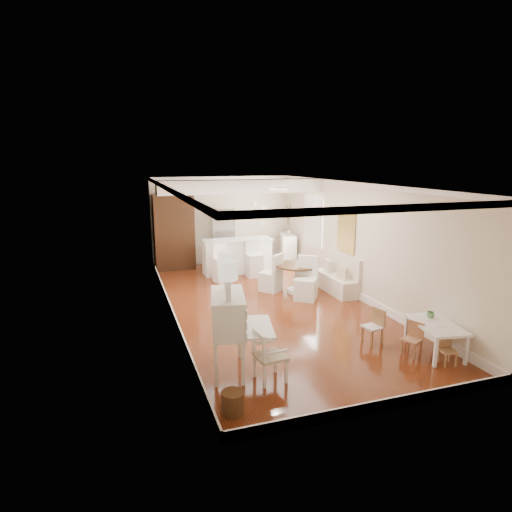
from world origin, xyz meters
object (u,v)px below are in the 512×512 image
wicker_basket (233,403)px  kids_chair_a (412,339)px  slip_chair_far (271,272)px  bar_stool_right (254,259)px  kids_chair_c (448,351)px  sideboard (288,249)px  secretary_bureau (228,333)px  dining_table (297,278)px  slip_chair_near (306,279)px  kids_table (435,338)px  pantry_cabinet (174,232)px  breakfast_counter (237,256)px  fridge (234,237)px  kids_chair_b (373,326)px  bar_stool_left (222,263)px  gustavian_armchair (270,355)px

wicker_basket → kids_chair_a: size_ratio=0.52×
slip_chair_far → bar_stool_right: bar_stool_right is taller
kids_chair_c → bar_stool_right: bearing=111.2°
sideboard → bar_stool_right: bearing=-126.4°
secretary_bureau → dining_table: size_ratio=1.21×
slip_chair_near → dining_table: bearing=123.9°
kids_table → sideboard: size_ratio=1.10×
bar_stool_right → sideboard: (1.55, 1.22, -0.05)m
kids_table → bar_stool_right: (-1.45, 5.76, 0.25)m
kids_table → slip_chair_far: size_ratio=1.12×
pantry_cabinet → sideboard: pantry_cabinet is taller
kids_chair_a → kids_chair_c: 0.59m
secretary_bureau → slip_chair_near: size_ratio=1.25×
slip_chair_far → pantry_cabinet: pantry_cabinet is taller
kids_chair_a → dining_table: size_ratio=0.55×
slip_chair_near → kids_chair_c: bearing=-41.7°
breakfast_counter → fridge: bearing=79.2°
slip_chair_near → slip_chair_far: size_ratio=1.06×
slip_chair_near → sideboard: slip_chair_near is taller
kids_chair_a → kids_chair_b: size_ratio=0.91×
bar_stool_right → fridge: (-0.15, 1.62, 0.37)m
bar_stool_left → pantry_cabinet: (-1.05, 1.89, 0.62)m
dining_table → bar_stool_right: bearing=107.8°
kids_table → bar_stool_left: (-2.45, 5.52, 0.25)m
gustavian_armchair → sideboard: 7.65m
secretary_bureau → pantry_cabinet: bearing=101.5°
pantry_cabinet → fridge: pantry_cabinet is taller
kids_chair_b → slip_chair_near: (-0.10, 2.70, 0.19)m
kids_chair_a → slip_chair_near: (-0.47, 3.35, 0.23)m
slip_chair_far → breakfast_counter: (-0.33, 2.00, 0.02)m
bar_stool_right → fridge: size_ratio=0.58×
secretary_bureau → gustavian_armchair: size_ratio=1.59×
kids_chair_a → slip_chair_far: slip_chair_far is taller
secretary_bureau → gustavian_armchair: secretary_bureau is taller
bar_stool_left → slip_chair_near: bearing=-71.3°
slip_chair_far → gustavian_armchair: bearing=29.7°
secretary_bureau → bar_stool_left: secretary_bureau is taller
kids_table → slip_chair_near: size_ratio=1.05×
secretary_bureau → slip_chair_far: (2.13, 3.85, -0.16)m
kids_chair_c → fridge: (-1.50, 7.81, 0.65)m
kids_chair_c → bar_stool_right: (-1.35, 6.20, 0.28)m
kids_chair_c → slip_chair_near: bearing=110.8°
dining_table → kids_chair_b: bearing=-88.7°
gustavian_armchair → wicker_basket: size_ratio=2.63×
slip_chair_near → kids_table: bearing=-38.7°
kids_chair_b → fridge: bearing=176.3°
kids_chair_a → kids_table: bearing=58.6°
secretary_bureau → gustavian_armchair: (0.54, -0.46, -0.24)m
kids_chair_a → fridge: size_ratio=0.33×
slip_chair_far → breakfast_counter: 2.03m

